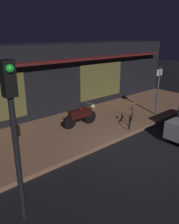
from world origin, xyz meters
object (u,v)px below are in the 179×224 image
(bicycle_parked, at_px, (131,117))
(traffic_light_pole, at_px, (13,117))
(sign_post, at_px, (158,88))
(motorcycle, at_px, (81,115))

(bicycle_parked, relative_size, traffic_light_pole, 0.39)
(bicycle_parked, bearing_deg, sign_post, 1.35)
(bicycle_parked, xyz_separation_m, sign_post, (2.08, 0.05, 1.00))
(traffic_light_pole, bearing_deg, motorcycle, 36.49)
(traffic_light_pole, bearing_deg, bicycle_parked, 16.44)
(motorcycle, xyz_separation_m, sign_post, (3.84, -1.37, 0.86))
(motorcycle, distance_m, traffic_light_pole, 5.71)
(traffic_light_pole, bearing_deg, sign_post, 12.74)
(bicycle_parked, relative_size, sign_post, 0.58)
(sign_post, bearing_deg, bicycle_parked, -178.65)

